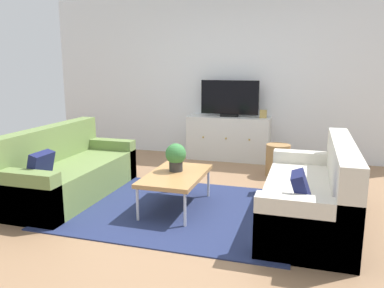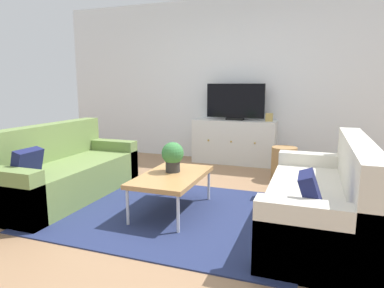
{
  "view_description": "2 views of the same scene",
  "coord_description": "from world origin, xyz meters",
  "px_view_note": "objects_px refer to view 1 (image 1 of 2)",
  "views": [
    {
      "loc": [
        1.31,
        -3.91,
        1.56
      ],
      "look_at": [
        0.0,
        0.41,
        0.62
      ],
      "focal_mm": 35.97,
      "sensor_mm": 36.0,
      "label": 1
    },
    {
      "loc": [
        1.28,
        -3.13,
        1.29
      ],
      "look_at": [
        0.0,
        0.41,
        0.62
      ],
      "focal_mm": 31.4,
      "sensor_mm": 36.0,
      "label": 2
    }
  ],
  "objects_px": {
    "couch_left_side": "(65,174)",
    "potted_plant": "(176,156)",
    "couch_right_side": "(316,197)",
    "wicker_basket": "(278,160)",
    "mantel_clock": "(263,114)",
    "tv_console": "(229,138)",
    "coffee_table": "(176,176)",
    "flat_screen_tv": "(230,99)"
  },
  "relations": [
    {
      "from": "couch_left_side",
      "to": "potted_plant",
      "type": "bearing_deg",
      "value": 3.67
    },
    {
      "from": "couch_right_side",
      "to": "wicker_basket",
      "type": "xyz_separation_m",
      "value": [
        -0.5,
        1.61,
        -0.05
      ]
    },
    {
      "from": "couch_right_side",
      "to": "mantel_clock",
      "type": "height_order",
      "value": "mantel_clock"
    },
    {
      "from": "wicker_basket",
      "to": "tv_console",
      "type": "bearing_deg",
      "value": 138.54
    },
    {
      "from": "couch_right_side",
      "to": "potted_plant",
      "type": "bearing_deg",
      "value": 176.62
    },
    {
      "from": "couch_right_side",
      "to": "tv_console",
      "type": "distance_m",
      "value": 2.74
    },
    {
      "from": "coffee_table",
      "to": "tv_console",
      "type": "height_order",
      "value": "tv_console"
    },
    {
      "from": "potted_plant",
      "to": "mantel_clock",
      "type": "xyz_separation_m",
      "value": [
        0.69,
        2.29,
        0.21
      ]
    },
    {
      "from": "flat_screen_tv",
      "to": "potted_plant",
      "type": "bearing_deg",
      "value": -93.26
    },
    {
      "from": "flat_screen_tv",
      "to": "mantel_clock",
      "type": "relative_size",
      "value": 7.31
    },
    {
      "from": "coffee_table",
      "to": "potted_plant",
      "type": "distance_m",
      "value": 0.23
    },
    {
      "from": "couch_left_side",
      "to": "potted_plant",
      "type": "height_order",
      "value": "couch_left_side"
    },
    {
      "from": "tv_console",
      "to": "mantel_clock",
      "type": "relative_size",
      "value": 10.39
    },
    {
      "from": "flat_screen_tv",
      "to": "mantel_clock",
      "type": "height_order",
      "value": "flat_screen_tv"
    },
    {
      "from": "couch_right_side",
      "to": "tv_console",
      "type": "height_order",
      "value": "couch_right_side"
    },
    {
      "from": "tv_console",
      "to": "mantel_clock",
      "type": "distance_m",
      "value": 0.7
    },
    {
      "from": "couch_right_side",
      "to": "potted_plant",
      "type": "height_order",
      "value": "couch_right_side"
    },
    {
      "from": "flat_screen_tv",
      "to": "wicker_basket",
      "type": "bearing_deg",
      "value": -42.19
    },
    {
      "from": "mantel_clock",
      "to": "wicker_basket",
      "type": "distance_m",
      "value": 1.0
    },
    {
      "from": "flat_screen_tv",
      "to": "coffee_table",
      "type": "bearing_deg",
      "value": -92.33
    },
    {
      "from": "couch_right_side",
      "to": "tv_console",
      "type": "relative_size",
      "value": 1.38
    },
    {
      "from": "mantel_clock",
      "to": "wicker_basket",
      "type": "height_order",
      "value": "mantel_clock"
    },
    {
      "from": "tv_console",
      "to": "flat_screen_tv",
      "type": "distance_m",
      "value": 0.65
    },
    {
      "from": "potted_plant",
      "to": "couch_left_side",
      "type": "bearing_deg",
      "value": -176.33
    },
    {
      "from": "couch_right_side",
      "to": "couch_left_side",
      "type": "bearing_deg",
      "value": 180.0
    },
    {
      "from": "couch_left_side",
      "to": "wicker_basket",
      "type": "height_order",
      "value": "couch_left_side"
    },
    {
      "from": "flat_screen_tv",
      "to": "mantel_clock",
      "type": "xyz_separation_m",
      "value": [
        0.56,
        -0.02,
        -0.23
      ]
    },
    {
      "from": "couch_left_side",
      "to": "couch_right_side",
      "type": "bearing_deg",
      "value": 0.0
    },
    {
      "from": "tv_console",
      "to": "mantel_clock",
      "type": "height_order",
      "value": "mantel_clock"
    },
    {
      "from": "couch_right_side",
      "to": "potted_plant",
      "type": "relative_size",
      "value": 5.98
    },
    {
      "from": "couch_right_side",
      "to": "flat_screen_tv",
      "type": "relative_size",
      "value": 1.96
    },
    {
      "from": "coffee_table",
      "to": "potted_plant",
      "type": "height_order",
      "value": "potted_plant"
    },
    {
      "from": "potted_plant",
      "to": "flat_screen_tv",
      "type": "relative_size",
      "value": 0.33
    },
    {
      "from": "coffee_table",
      "to": "tv_console",
      "type": "relative_size",
      "value": 0.73
    },
    {
      "from": "coffee_table",
      "to": "wicker_basket",
      "type": "bearing_deg",
      "value": 59.23
    },
    {
      "from": "potted_plant",
      "to": "wicker_basket",
      "type": "height_order",
      "value": "potted_plant"
    },
    {
      "from": "couch_right_side",
      "to": "wicker_basket",
      "type": "distance_m",
      "value": 1.68
    },
    {
      "from": "coffee_table",
      "to": "flat_screen_tv",
      "type": "height_order",
      "value": "flat_screen_tv"
    },
    {
      "from": "couch_right_side",
      "to": "coffee_table",
      "type": "distance_m",
      "value": 1.46
    },
    {
      "from": "coffee_table",
      "to": "couch_left_side",
      "type": "bearing_deg",
      "value": 179.44
    },
    {
      "from": "tv_console",
      "to": "couch_right_side",
      "type": "bearing_deg",
      "value": -60.13
    },
    {
      "from": "wicker_basket",
      "to": "mantel_clock",
      "type": "bearing_deg",
      "value": 112.2
    }
  ]
}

